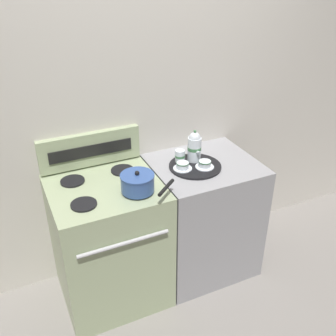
{
  "coord_description": "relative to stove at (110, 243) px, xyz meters",
  "views": [
    {
      "loc": [
        -0.87,
        -2.04,
        2.18
      ],
      "look_at": [
        0.04,
        -0.08,
        0.97
      ],
      "focal_mm": 42.0,
      "sensor_mm": 36.0,
      "label": 1
    }
  ],
  "objects": [
    {
      "name": "creamer_jug",
      "position": [
        0.56,
        0.08,
        0.5
      ],
      "size": [
        0.07,
        0.07,
        0.08
      ],
      "color": "silver",
      "rests_on": "serving_tray"
    },
    {
      "name": "teapot",
      "position": [
        0.66,
        0.05,
        0.56
      ],
      "size": [
        0.1,
        0.15,
        0.23
      ],
      "color": "silver",
      "rests_on": "serving_tray"
    },
    {
      "name": "saucepan",
      "position": [
        0.17,
        -0.14,
        0.51
      ],
      "size": [
        0.3,
        0.32,
        0.14
      ],
      "color": "#335193",
      "rests_on": "stove"
    },
    {
      "name": "ground_plane",
      "position": [
        0.36,
        0.0,
        -0.45
      ],
      "size": [
        6.0,
        6.0,
        0.0
      ],
      "primitive_type": "plane",
      "color": "gray"
    },
    {
      "name": "side_counter",
      "position": [
        0.71,
        0.0,
        -0.0
      ],
      "size": [
        0.72,
        0.63,
        0.89
      ],
      "color": "#939399",
      "rests_on": "ground"
    },
    {
      "name": "stove",
      "position": [
        0.0,
        0.0,
        0.0
      ],
      "size": [
        0.69,
        0.66,
        0.91
      ],
      "color": "#9EAD84",
      "rests_on": "ground"
    },
    {
      "name": "teacup_right",
      "position": [
        0.67,
        -0.06,
        0.48
      ],
      "size": [
        0.13,
        0.13,
        0.05
      ],
      "color": "silver",
      "rests_on": "serving_tray"
    },
    {
      "name": "teacup_left",
      "position": [
        0.53,
        -0.02,
        0.48
      ],
      "size": [
        0.13,
        0.13,
        0.05
      ],
      "color": "silver",
      "rests_on": "serving_tray"
    },
    {
      "name": "serving_tray",
      "position": [
        0.63,
        -0.01,
        0.45
      ],
      "size": [
        0.35,
        0.35,
        0.01
      ],
      "color": "black",
      "rests_on": "side_counter"
    },
    {
      "name": "control_panel",
      "position": [
        -0.0,
        0.29,
        0.57
      ],
      "size": [
        0.68,
        0.05,
        0.23
      ],
      "color": "#9EAD84",
      "rests_on": "stove"
    },
    {
      "name": "wall_back",
      "position": [
        0.36,
        0.34,
        0.65
      ],
      "size": [
        6.0,
        0.05,
        2.2
      ],
      "color": "beige",
      "rests_on": "ground"
    }
  ]
}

